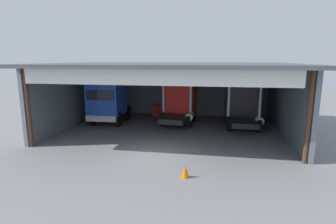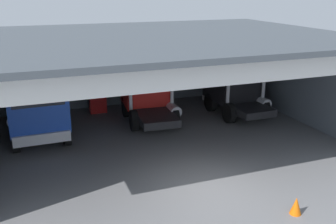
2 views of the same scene
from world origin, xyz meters
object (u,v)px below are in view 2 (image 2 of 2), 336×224
truck_blue_center_bay (37,105)px  truck_black_left_bay (235,82)px  tool_cart (98,103)px  traffic_cone (296,206)px  truck_red_yard_outside (147,85)px  oil_drum (100,103)px

truck_blue_center_bay → truck_black_left_bay: size_ratio=1.09×
truck_blue_center_bay → tool_cart: bearing=-134.3°
traffic_cone → truck_black_left_bay: bearing=71.2°
truck_blue_center_bay → traffic_cone: truck_blue_center_bay is taller
tool_cart → traffic_cone: size_ratio=1.79×
truck_red_yard_outside → oil_drum: (-2.09, 2.21, -1.37)m
tool_cart → truck_blue_center_bay: bearing=-133.4°
truck_blue_center_bay → oil_drum: bearing=-134.7°
oil_drum → truck_blue_center_bay: bearing=-133.8°
truck_blue_center_bay → truck_red_yard_outside: truck_red_yard_outside is taller
truck_red_yard_outside → truck_black_left_bay: bearing=-3.1°
truck_red_yard_outside → tool_cart: 3.36m
truck_red_yard_outside → oil_drum: size_ratio=5.01×
truck_black_left_bay → tool_cart: size_ratio=4.38×
truck_red_yard_outside → truck_black_left_bay: truck_red_yard_outside is taller
truck_red_yard_outside → oil_drum: 3.34m
traffic_cone → truck_red_yard_outside: bearing=98.7°
tool_cart → oil_drum: bearing=34.8°
truck_black_left_bay → traffic_cone: (-3.21, -9.44, -1.45)m
truck_red_yard_outside → truck_black_left_bay: size_ratio=1.08×
oil_drum → traffic_cone: 12.81m
truck_black_left_bay → traffic_cone: truck_black_left_bay is taller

